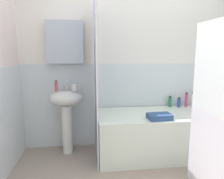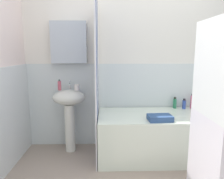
{
  "view_description": "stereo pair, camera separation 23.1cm",
  "coord_description": "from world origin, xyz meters",
  "px_view_note": "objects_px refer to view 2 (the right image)",
  "views": [
    {
      "loc": [
        -0.63,
        -1.75,
        1.36
      ],
      "look_at": [
        -0.34,
        0.72,
        0.92
      ],
      "focal_mm": 33.94,
      "sensor_mm": 36.0,
      "label": 1
    },
    {
      "loc": [
        -0.4,
        -1.77,
        1.36
      ],
      "look_at": [
        -0.34,
        0.72,
        0.92
      ],
      "focal_mm": 33.94,
      "sensor_mm": 36.0,
      "label": 2
    }
  ],
  "objects_px": {
    "lotion_bottle": "(175,103)",
    "toothbrush_cup": "(77,87)",
    "towel_folded": "(160,118)",
    "soap_dispenser": "(59,85)",
    "bathtub": "(157,135)",
    "shampoo_bottle": "(184,104)",
    "sink": "(69,107)",
    "conditioner_bottle": "(192,102)",
    "body_wash_bottle": "(200,101)"
  },
  "relations": [
    {
      "from": "toothbrush_cup",
      "to": "towel_folded",
      "type": "bearing_deg",
      "value": -21.76
    },
    {
      "from": "body_wash_bottle",
      "to": "towel_folded",
      "type": "height_order",
      "value": "body_wash_bottle"
    },
    {
      "from": "sink",
      "to": "body_wash_bottle",
      "type": "height_order",
      "value": "sink"
    },
    {
      "from": "sink",
      "to": "soap_dispenser",
      "type": "xyz_separation_m",
      "value": [
        -0.12,
        -0.0,
        0.29
      ]
    },
    {
      "from": "soap_dispenser",
      "to": "bathtub",
      "type": "bearing_deg",
      "value": -8.0
    },
    {
      "from": "soap_dispenser",
      "to": "body_wash_bottle",
      "type": "bearing_deg",
      "value": 3.31
    },
    {
      "from": "lotion_bottle",
      "to": "toothbrush_cup",
      "type": "bearing_deg",
      "value": -173.96
    },
    {
      "from": "sink",
      "to": "bathtub",
      "type": "relative_size",
      "value": 0.56
    },
    {
      "from": "bathtub",
      "to": "conditioner_bottle",
      "type": "distance_m",
      "value": 0.73
    },
    {
      "from": "shampoo_bottle",
      "to": "lotion_bottle",
      "type": "bearing_deg",
      "value": 162.58
    },
    {
      "from": "sink",
      "to": "conditioner_bottle",
      "type": "relative_size",
      "value": 4.03
    },
    {
      "from": "shampoo_bottle",
      "to": "toothbrush_cup",
      "type": "bearing_deg",
      "value": -175.9
    },
    {
      "from": "toothbrush_cup",
      "to": "shampoo_bottle",
      "type": "xyz_separation_m",
      "value": [
        1.49,
        0.11,
        -0.27
      ]
    },
    {
      "from": "soap_dispenser",
      "to": "shampoo_bottle",
      "type": "bearing_deg",
      "value": 3.06
    },
    {
      "from": "sink",
      "to": "body_wash_bottle",
      "type": "xyz_separation_m",
      "value": [
        1.83,
        0.11,
        0.04
      ]
    },
    {
      "from": "toothbrush_cup",
      "to": "towel_folded",
      "type": "xyz_separation_m",
      "value": [
        1.02,
        -0.41,
        -0.3
      ]
    },
    {
      "from": "body_wash_bottle",
      "to": "shampoo_bottle",
      "type": "xyz_separation_m",
      "value": [
        -0.23,
        -0.02,
        -0.04
      ]
    },
    {
      "from": "bathtub",
      "to": "towel_folded",
      "type": "xyz_separation_m",
      "value": [
        -0.03,
        -0.24,
        0.32
      ]
    },
    {
      "from": "toothbrush_cup",
      "to": "body_wash_bottle",
      "type": "distance_m",
      "value": 1.74
    },
    {
      "from": "towel_folded",
      "to": "sink",
      "type": "bearing_deg",
      "value": 159.56
    },
    {
      "from": "sink",
      "to": "body_wash_bottle",
      "type": "distance_m",
      "value": 1.84
    },
    {
      "from": "toothbrush_cup",
      "to": "lotion_bottle",
      "type": "relative_size",
      "value": 0.52
    },
    {
      "from": "body_wash_bottle",
      "to": "conditioner_bottle",
      "type": "bearing_deg",
      "value": -174.86
    },
    {
      "from": "towel_folded",
      "to": "conditioner_bottle",
      "type": "bearing_deg",
      "value": 41.88
    },
    {
      "from": "soap_dispenser",
      "to": "toothbrush_cup",
      "type": "height_order",
      "value": "soap_dispenser"
    },
    {
      "from": "conditioner_bottle",
      "to": "shampoo_bottle",
      "type": "distance_m",
      "value": 0.12
    },
    {
      "from": "bathtub",
      "to": "toothbrush_cup",
      "type": "bearing_deg",
      "value": 171.05
    },
    {
      "from": "soap_dispenser",
      "to": "conditioner_bottle",
      "type": "xyz_separation_m",
      "value": [
        1.84,
        0.1,
        -0.26
      ]
    },
    {
      "from": "sink",
      "to": "lotion_bottle",
      "type": "bearing_deg",
      "value": 5.02
    },
    {
      "from": "lotion_bottle",
      "to": "soap_dispenser",
      "type": "bearing_deg",
      "value": -175.35
    },
    {
      "from": "body_wash_bottle",
      "to": "lotion_bottle",
      "type": "height_order",
      "value": "body_wash_bottle"
    },
    {
      "from": "sink",
      "to": "shampoo_bottle",
      "type": "height_order",
      "value": "sink"
    },
    {
      "from": "toothbrush_cup",
      "to": "conditioner_bottle",
      "type": "xyz_separation_m",
      "value": [
        1.61,
        0.12,
        -0.23
      ]
    },
    {
      "from": "body_wash_bottle",
      "to": "lotion_bottle",
      "type": "bearing_deg",
      "value": 177.13
    },
    {
      "from": "lotion_bottle",
      "to": "towel_folded",
      "type": "bearing_deg",
      "value": -122.27
    },
    {
      "from": "bathtub",
      "to": "conditioner_bottle",
      "type": "bearing_deg",
      "value": 27.22
    },
    {
      "from": "toothbrush_cup",
      "to": "body_wash_bottle",
      "type": "height_order",
      "value": "toothbrush_cup"
    },
    {
      "from": "toothbrush_cup",
      "to": "sink",
      "type": "bearing_deg",
      "value": 172.47
    },
    {
      "from": "sink",
      "to": "lotion_bottle",
      "type": "height_order",
      "value": "sink"
    },
    {
      "from": "sink",
      "to": "conditioner_bottle",
      "type": "height_order",
      "value": "sink"
    },
    {
      "from": "conditioner_bottle",
      "to": "shampoo_bottle",
      "type": "height_order",
      "value": "conditioner_bottle"
    },
    {
      "from": "soap_dispenser",
      "to": "toothbrush_cup",
      "type": "xyz_separation_m",
      "value": [
        0.23,
        -0.01,
        -0.02
      ]
    },
    {
      "from": "toothbrush_cup",
      "to": "shampoo_bottle",
      "type": "bearing_deg",
      "value": 4.1
    },
    {
      "from": "lotion_bottle",
      "to": "shampoo_bottle",
      "type": "bearing_deg",
      "value": -17.42
    },
    {
      "from": "soap_dispenser",
      "to": "bathtub",
      "type": "xyz_separation_m",
      "value": [
        1.29,
        -0.18,
        -0.64
      ]
    },
    {
      "from": "sink",
      "to": "toothbrush_cup",
      "type": "bearing_deg",
      "value": -7.53
    },
    {
      "from": "conditioner_bottle",
      "to": "sink",
      "type": "bearing_deg",
      "value": -176.59
    },
    {
      "from": "bathtub",
      "to": "lotion_bottle",
      "type": "xyz_separation_m",
      "value": [
        0.32,
        0.31,
        0.36
      ]
    },
    {
      "from": "sink",
      "to": "conditioner_bottle",
      "type": "xyz_separation_m",
      "value": [
        1.72,
        0.1,
        0.04
      ]
    },
    {
      "from": "sink",
      "to": "lotion_bottle",
      "type": "relative_size",
      "value": 5.37
    }
  ]
}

